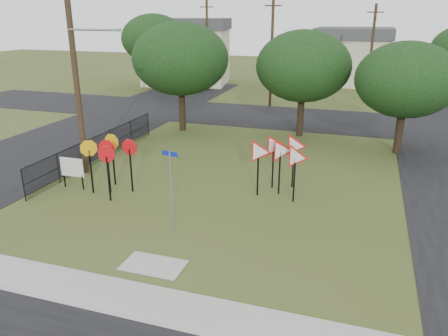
{
  "coord_description": "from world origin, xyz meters",
  "views": [
    {
      "loc": [
        5.97,
        -13.32,
        7.69
      ],
      "look_at": [
        0.64,
        3.0,
        1.6
      ],
      "focal_mm": 35.0,
      "sensor_mm": 36.0,
      "label": 1
    }
  ],
  "objects_px": {
    "stop_sign_cluster": "(109,153)",
    "info_board": "(72,168)",
    "yield_sign_cluster": "(280,153)",
    "street_name_sign": "(171,187)"
  },
  "relations": [
    {
      "from": "street_name_sign",
      "to": "info_board",
      "type": "height_order",
      "value": "street_name_sign"
    },
    {
      "from": "street_name_sign",
      "to": "info_board",
      "type": "distance_m",
      "value": 6.73
    },
    {
      "from": "stop_sign_cluster",
      "to": "info_board",
      "type": "bearing_deg",
      "value": -176.03
    },
    {
      "from": "stop_sign_cluster",
      "to": "info_board",
      "type": "xyz_separation_m",
      "value": [
        -1.95,
        -0.14,
        -0.87
      ]
    },
    {
      "from": "stop_sign_cluster",
      "to": "yield_sign_cluster",
      "type": "relative_size",
      "value": 0.9
    },
    {
      "from": "yield_sign_cluster",
      "to": "info_board",
      "type": "distance_m",
      "value": 9.53
    },
    {
      "from": "yield_sign_cluster",
      "to": "info_board",
      "type": "relative_size",
      "value": 1.88
    },
    {
      "from": "yield_sign_cluster",
      "to": "info_board",
      "type": "xyz_separation_m",
      "value": [
        -9.17,
        -2.41,
        -0.92
      ]
    },
    {
      "from": "street_name_sign",
      "to": "stop_sign_cluster",
      "type": "relative_size",
      "value": 1.26
    },
    {
      "from": "street_name_sign",
      "to": "yield_sign_cluster",
      "type": "relative_size",
      "value": 1.13
    }
  ]
}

